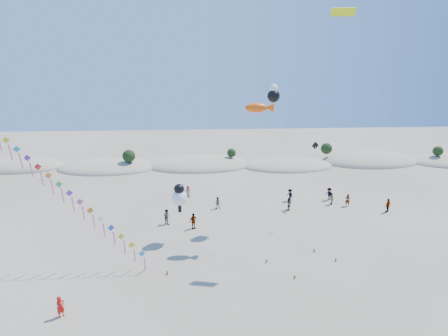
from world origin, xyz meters
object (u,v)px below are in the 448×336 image
(kite_train, at_px, (24,156))
(parafoil_kite, at_px, (346,19))
(flyer_foreground, at_px, (60,307))
(fish_kite, at_px, (259,108))

(kite_train, bearing_deg, parafoil_kite, 4.18)
(kite_train, relative_size, flyer_foreground, 13.49)
(fish_kite, height_order, flyer_foreground, fish_kite)
(kite_train, xyz_separation_m, parafoil_kite, (29.14, 2.13, 11.76))
(fish_kite, relative_size, flyer_foreground, 8.27)
(parafoil_kite, relative_size, flyer_foreground, 13.20)
(kite_train, height_order, flyer_foreground, kite_train)
(parafoil_kite, bearing_deg, kite_train, -175.82)
(fish_kite, xyz_separation_m, flyer_foreground, (-16.76, -12.64, -13.17))
(kite_train, bearing_deg, flyer_foreground, -59.59)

